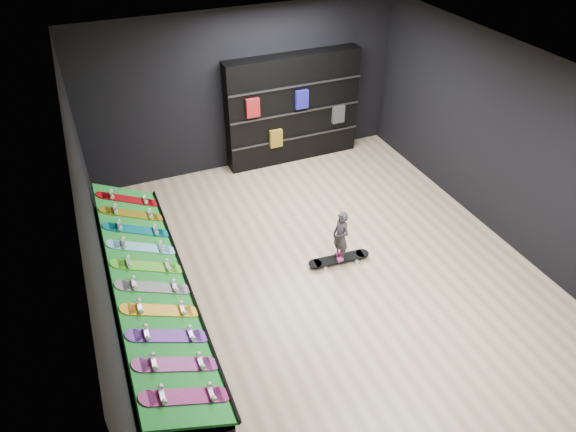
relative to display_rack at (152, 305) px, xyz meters
name	(u,v)px	position (x,y,z in m)	size (l,w,h in m)	color
floor	(324,269)	(2.55, 0.00, -0.25)	(6.00, 7.00, 0.01)	tan
ceiling	(334,77)	(2.55, 0.00, 2.75)	(6.00, 7.00, 0.01)	white
wall_back	(244,91)	(2.55, 3.50, 1.25)	(6.00, 0.02, 3.00)	black
wall_front	(515,396)	(2.55, -3.50, 1.25)	(6.00, 0.02, 3.00)	black
wall_left	(96,240)	(-0.45, 0.00, 1.25)	(0.02, 7.00, 3.00)	black
wall_right	(505,144)	(5.55, 0.00, 1.25)	(0.02, 7.00, 3.00)	black
display_rack	(152,305)	(0.00, 0.00, 0.00)	(0.90, 4.50, 0.50)	black
turf_ramp	(150,278)	(0.05, 0.00, 0.46)	(1.00, 4.50, 0.04)	#10681C
back_shelving	(293,109)	(3.46, 3.32, 0.81)	(2.65, 0.31, 2.12)	black
floor_skateboard	(339,260)	(2.83, 0.05, -0.20)	(0.98, 0.22, 0.09)	black
child	(340,245)	(2.83, 0.05, 0.09)	(0.19, 0.13, 0.50)	black
display_board_0	(186,396)	(0.06, -1.90, 0.49)	(0.98, 0.22, 0.09)	#E5198C
display_board_1	(177,364)	(0.06, -1.48, 0.49)	(0.98, 0.22, 0.09)	#2626BF
display_board_2	(168,336)	(0.06, -1.06, 0.49)	(0.98, 0.22, 0.09)	purple
display_board_3	(161,310)	(0.06, -0.63, 0.49)	(0.98, 0.22, 0.09)	orange
display_board_4	(154,287)	(0.06, -0.21, 0.49)	(0.98, 0.22, 0.09)	black
display_board_5	(148,266)	(0.06, 0.21, 0.49)	(0.98, 0.22, 0.09)	green
display_board_6	(142,247)	(0.06, 0.63, 0.49)	(0.98, 0.22, 0.09)	#0CB2E5
display_board_7	(137,230)	(0.06, 1.06, 0.49)	(0.98, 0.22, 0.09)	#0C8C99
display_board_8	(132,214)	(0.06, 1.48, 0.49)	(0.98, 0.22, 0.09)	yellow
display_board_9	(128,199)	(0.06, 1.90, 0.49)	(0.98, 0.22, 0.09)	red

